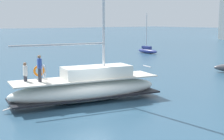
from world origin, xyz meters
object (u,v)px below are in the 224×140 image
(moored_catamaran, at_px, (147,50))
(mooring_buoy, at_px, (67,75))
(main_sailboat, at_px, (87,87))
(seagull, at_px, (14,108))

(moored_catamaran, distance_m, mooring_buoy, 23.75)
(main_sailboat, bearing_deg, mooring_buoy, 159.27)
(main_sailboat, distance_m, seagull, 4.66)
(moored_catamaran, bearing_deg, main_sailboat, -49.88)
(moored_catamaran, height_order, mooring_buoy, moored_catamaran)
(seagull, xyz_separation_m, mooring_buoy, (-8.11, 7.78, -0.08))
(moored_catamaran, xyz_separation_m, mooring_buoy, (11.69, -20.67, -0.31))
(seagull, height_order, mooring_buoy, mooring_buoy)
(main_sailboat, relative_size, mooring_buoy, 16.02)
(moored_catamaran, relative_size, seagull, 4.97)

